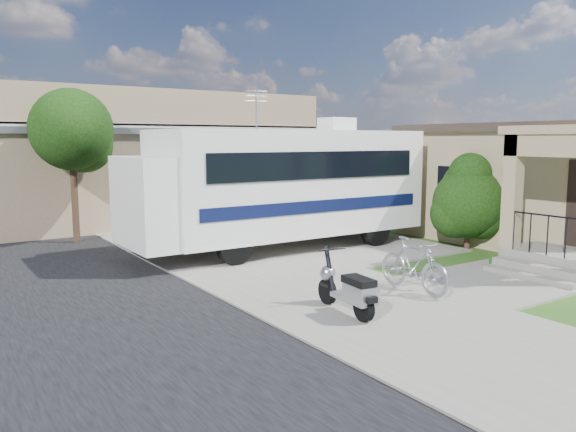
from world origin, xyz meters
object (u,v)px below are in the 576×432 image
bicycle (413,268)px  motorhome (281,183)px  shrub (468,200)px  scooter (349,290)px  garden_hose (497,264)px

bicycle → motorhome: bearing=86.1°
shrub → scooter: shrub is taller
garden_hose → bicycle: bearing=-171.7°
motorhome → scooter: 6.38m
shrub → bicycle: size_ratio=1.52×
motorhome → shrub: bearing=-31.3°
shrub → bicycle: 5.56m
bicycle → garden_hose: size_ratio=4.74×
scooter → garden_hose: scooter is taller
shrub → garden_hose: 2.84m
bicycle → garden_hose: (3.41, 0.50, -0.45)m
motorhome → garden_hose: motorhome is taller
scooter → bicycle: (2.03, 0.42, 0.05)m
motorhome → shrub: (4.54, -2.78, -0.48)m
shrub → bicycle: shrub is taller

